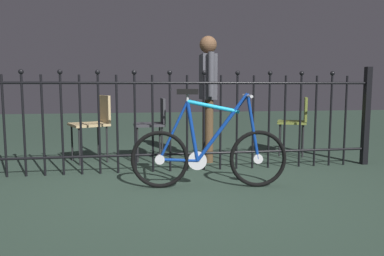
# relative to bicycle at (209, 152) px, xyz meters

# --- Properties ---
(ground_plane) EXTENTS (20.00, 20.00, 0.00)m
(ground_plane) POSITION_rel_bicycle_xyz_m (-0.26, 0.01, -0.34)
(ground_plane) COLOR #283A2F
(iron_fence) EXTENTS (4.81, 0.07, 1.20)m
(iron_fence) POSITION_rel_bicycle_xyz_m (-0.33, 0.73, 0.26)
(iron_fence) COLOR black
(iron_fence) RESTS_ON ground
(bicycle) EXTENTS (1.48, 0.40, 0.94)m
(bicycle) POSITION_rel_bicycle_xyz_m (0.00, 0.00, 0.00)
(bicycle) COLOR black
(bicycle) RESTS_ON ground
(chair_olive) EXTENTS (0.51, 0.50, 0.81)m
(chair_olive) POSITION_rel_bicycle_xyz_m (1.54, 1.43, 0.17)
(chair_olive) COLOR black
(chair_olive) RESTS_ON ground
(chair_tan) EXTENTS (0.57, 0.57, 0.85)m
(chair_tan) POSITION_rel_bicycle_xyz_m (-1.19, 1.46, 0.19)
(chair_tan) COLOR black
(chair_tan) RESTS_ON ground
(chair_charcoal) EXTENTS (0.41, 0.40, 0.81)m
(chair_charcoal) POSITION_rel_bicycle_xyz_m (-0.43, 1.44, 0.17)
(chair_charcoal) COLOR black
(chair_charcoal) RESTS_ON ground
(person_visitor) EXTENTS (0.22, 0.48, 1.59)m
(person_visitor) POSITION_rel_bicycle_xyz_m (0.24, 1.22, 0.60)
(person_visitor) COLOR #4C3823
(person_visitor) RESTS_ON ground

